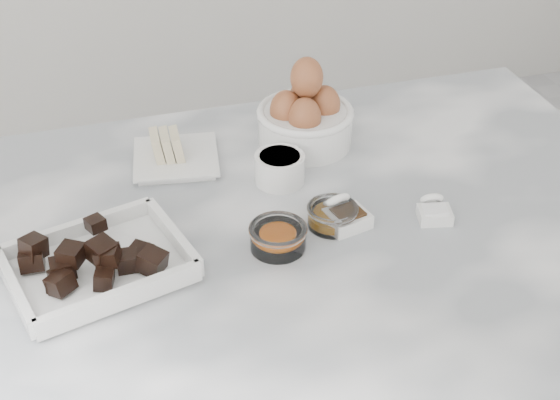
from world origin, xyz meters
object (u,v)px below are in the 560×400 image
at_px(butter_plate, 174,153).
at_px(sugar_ramekin, 280,167).
at_px(salt_spoon, 434,211).
at_px(vanilla_spoon, 345,215).
at_px(zest_bowl, 278,236).
at_px(chocolate_dish, 98,260).
at_px(honey_bowl, 332,215).
at_px(egg_bowl, 305,117).

relative_size(butter_plate, sugar_ramekin, 1.96).
bearing_deg(salt_spoon, butter_plate, 142.98).
distance_m(sugar_ramekin, salt_spoon, 0.25).
xyz_separation_m(butter_plate, vanilla_spoon, (0.21, -0.23, -0.00)).
relative_size(vanilla_spoon, salt_spoon, 1.24).
bearing_deg(zest_bowl, butter_plate, 111.04).
relative_size(chocolate_dish, zest_bowl, 3.25).
bearing_deg(honey_bowl, butter_plate, 129.44).
bearing_deg(vanilla_spoon, honey_bowl, 175.96).
xyz_separation_m(butter_plate, zest_bowl, (0.10, -0.26, 0.00)).
bearing_deg(chocolate_dish, butter_plate, 59.35).
xyz_separation_m(zest_bowl, salt_spoon, (0.24, 0.00, -0.01)).
relative_size(honey_bowl, salt_spoon, 1.14).
distance_m(chocolate_dish, zest_bowl, 0.24).
distance_m(chocolate_dish, sugar_ramekin, 0.33).
relative_size(butter_plate, zest_bowl, 1.87).
distance_m(chocolate_dish, honey_bowl, 0.33).
bearing_deg(egg_bowl, sugar_ramekin, -126.35).
distance_m(egg_bowl, vanilla_spoon, 0.23).
distance_m(chocolate_dish, salt_spoon, 0.48).
xyz_separation_m(chocolate_dish, egg_bowl, (0.37, 0.25, 0.03)).
relative_size(zest_bowl, salt_spoon, 1.25).
distance_m(vanilla_spoon, salt_spoon, 0.13).
bearing_deg(chocolate_dish, vanilla_spoon, 2.35).
bearing_deg(vanilla_spoon, chocolate_dish, -177.65).
height_order(butter_plate, zest_bowl, butter_plate).
bearing_deg(egg_bowl, chocolate_dish, -146.11).
xyz_separation_m(zest_bowl, vanilla_spoon, (0.11, 0.03, -0.00)).
bearing_deg(zest_bowl, sugar_ramekin, 72.72).
distance_m(egg_bowl, zest_bowl, 0.29).
bearing_deg(sugar_ramekin, honey_bowl, -72.95).
relative_size(egg_bowl, zest_bowl, 1.98).
bearing_deg(zest_bowl, honey_bowl, 17.26).
distance_m(butter_plate, vanilla_spoon, 0.31).
height_order(egg_bowl, salt_spoon, egg_bowl).
xyz_separation_m(chocolate_dish, honey_bowl, (0.33, 0.02, -0.01)).
height_order(chocolate_dish, egg_bowl, egg_bowl).
relative_size(egg_bowl, honey_bowl, 2.17).
height_order(zest_bowl, salt_spoon, same).
xyz_separation_m(honey_bowl, zest_bowl, (-0.09, -0.03, 0.00)).
bearing_deg(egg_bowl, vanilla_spoon, -93.55).
relative_size(chocolate_dish, honey_bowl, 3.56).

